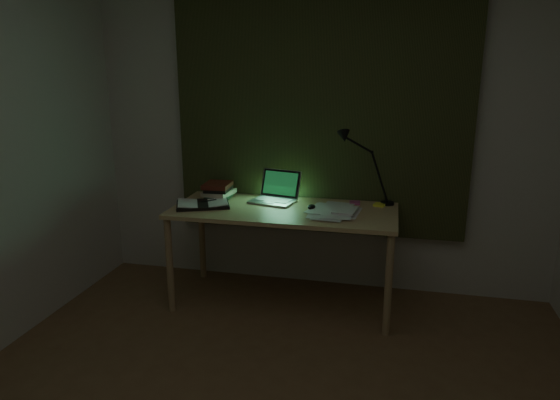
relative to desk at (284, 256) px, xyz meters
The scene contains 11 objects.
wall_back 1.00m from the desk, 66.65° to the left, with size 3.50×0.00×2.50m, color beige.
curtain 1.17m from the desk, 64.53° to the left, with size 2.20×0.06×2.00m, color #2C341A.
desk is the anchor object (origin of this frame).
laptop 0.51m from the desk, 129.14° to the left, with size 0.32×0.36×0.23m, color silver, non-canonical shape.
open_textbook 0.70m from the desk, behind, with size 0.37×0.26×0.03m, color white, non-canonical shape.
book_stack 0.72m from the desk, 162.29° to the left, with size 0.19×0.23×0.12m, color white, non-canonical shape.
loose_papers 0.54m from the desk, ahead, with size 0.33×0.35×0.02m, color silver, non-canonical shape.
mouse 0.43m from the desk, 10.42° to the left, with size 0.05×0.09×0.03m, color black.
sticky_yellow 0.79m from the desk, 19.10° to the left, with size 0.08×0.08×0.02m, color #FAFF35.
sticky_pink 0.65m from the desk, 26.78° to the left, with size 0.08×0.08×0.02m, color #C44C88.
desk_lamp 0.99m from the desk, 21.25° to the left, with size 0.35×0.27×0.53m, color black, non-canonical shape.
Camera 1 is at (0.54, -1.75, 1.70)m, focal length 32.00 mm.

